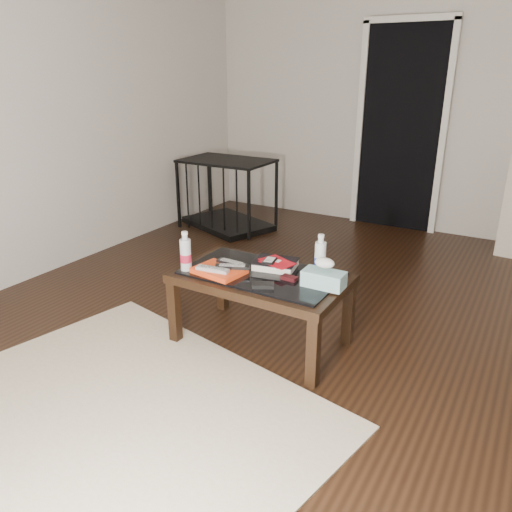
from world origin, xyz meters
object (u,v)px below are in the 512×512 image
Objects in this scene: coffee_table at (261,283)px; water_bottle_right at (320,254)px; textbook at (275,264)px; tissue_box at (324,279)px; pet_crate at (228,205)px; water_bottle_left at (185,251)px.

coffee_table is 4.20× the size of water_bottle_right.
textbook is 1.05× the size of water_bottle_right.
coffee_table is at bearing 179.11° from tissue_box.
water_bottle_left is (1.08, -2.09, 0.35)m from pet_crate.
water_bottle_left reaches higher than tissue_box.
textbook is at bearing 162.03° from tissue_box.
textbook is at bearing 73.09° from coffee_table.
pet_crate is at bearing 119.52° from textbook.
coffee_table is 4.00× the size of textbook.
pet_crate is at bearing 133.96° from tissue_box.
textbook is at bearing -28.44° from pet_crate.
coffee_table is 0.14m from textbook.
pet_crate is 2.69m from tissue_box.
textbook is 1.05× the size of water_bottle_left.
pet_crate is at bearing 117.44° from water_bottle_left.
water_bottle_right is at bearing 26.56° from water_bottle_left.
coffee_table is 0.49m from water_bottle_left.
coffee_table is at bearing -30.75° from pet_crate.
pet_crate is at bearing 135.91° from water_bottle_right.
textbook is (0.03, 0.11, 0.09)m from coffee_table.
water_bottle_right is (0.71, 0.35, 0.00)m from water_bottle_left.
textbook is 1.09× the size of tissue_box.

